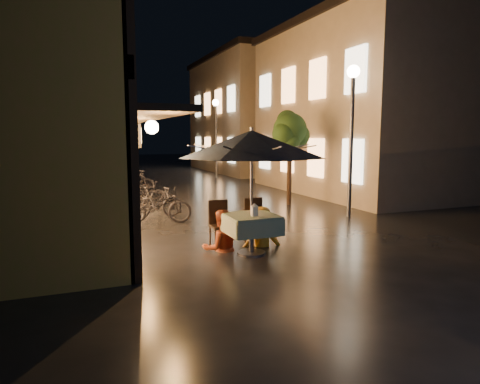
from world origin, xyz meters
name	(u,v)px	position (x,y,z in m)	size (l,w,h in m)	color
ground	(289,242)	(0.00, 0.00, 0.00)	(90.00, 90.00, 0.00)	black
west_building	(6,78)	(-5.72, 4.00, 3.71)	(5.90, 11.40, 7.40)	gold
east_building_near	(377,108)	(7.49, 6.50, 3.41)	(7.30, 9.30, 6.80)	tan
east_building_far	(261,115)	(7.49, 18.00, 3.66)	(7.30, 10.30, 7.30)	tan
street_tree	(290,132)	(2.41, 4.51, 2.42)	(1.43, 1.20, 3.15)	black
streetlamp_near	(352,113)	(3.00, 2.00, 2.92)	(0.36, 0.36, 4.23)	#59595E
streetlamp_far	(216,124)	(3.00, 14.00, 2.92)	(0.36, 0.36, 4.23)	#59595E
cafe_table	(251,224)	(-1.13, -0.56, 0.59)	(0.99, 0.99, 0.78)	#59595E
patio_umbrella	(252,144)	(-1.13, -0.56, 2.15)	(2.85, 2.85, 2.46)	#59595E
cafe_chair_left	(220,221)	(-1.53, 0.18, 0.54)	(0.42, 0.42, 0.97)	black
cafe_chair_right	(255,219)	(-0.73, 0.18, 0.54)	(0.42, 0.42, 0.97)	black
table_lantern	(254,209)	(-1.13, -0.71, 0.92)	(0.16, 0.16, 0.25)	white
person_orange	(221,211)	(-1.58, -0.05, 0.80)	(0.78, 0.61, 1.61)	#B84A24
person_yellow	(261,208)	(-0.68, -0.03, 0.80)	(1.04, 0.60, 1.61)	#FFAA23
bicycle_0	(157,206)	(-2.28, 3.06, 0.47)	(0.62, 1.79, 0.94)	black
bicycle_1	(156,202)	(-2.17, 3.80, 0.45)	(0.42, 1.49, 0.89)	black
bicycle_2	(142,194)	(-2.24, 5.88, 0.42)	(0.55, 1.59, 0.83)	black
bicycle_3	(124,191)	(-2.80, 6.05, 0.54)	(0.51, 1.80, 1.08)	black
bicycle_4	(130,188)	(-2.43, 7.43, 0.44)	(0.58, 1.67, 0.88)	black
bicycle_5	(133,183)	(-2.17, 8.49, 0.52)	(0.49, 1.72, 1.03)	black
bicycle_6	(117,183)	(-2.66, 9.48, 0.43)	(0.58, 1.65, 0.87)	black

